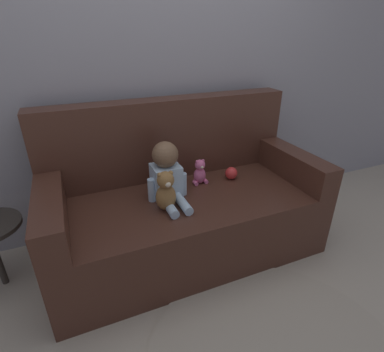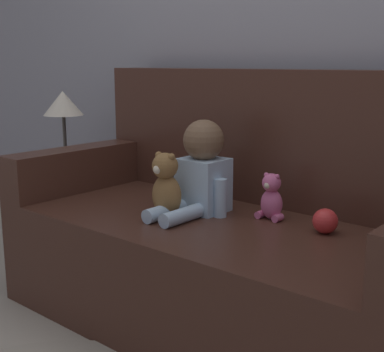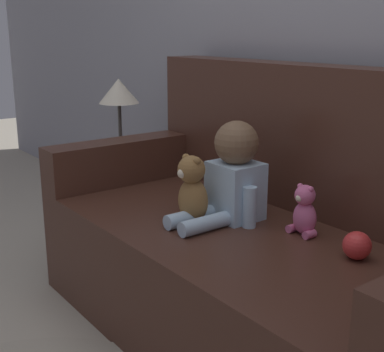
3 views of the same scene
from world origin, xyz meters
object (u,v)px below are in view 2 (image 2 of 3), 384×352
(plush_toy_side, at_px, (271,198))
(toy_ball, at_px, (325,221))
(teddy_bear_brown, at_px, (166,185))
(person_baby, at_px, (200,173))
(side_table, at_px, (65,138))
(couch, at_px, (233,241))

(plush_toy_side, xyz_separation_m, toy_ball, (0.25, -0.03, -0.04))
(teddy_bear_brown, height_order, plush_toy_side, teddy_bear_brown)
(person_baby, relative_size, side_table, 0.42)
(teddy_bear_brown, height_order, toy_ball, teddy_bear_brown)
(toy_ball, bearing_deg, side_table, 178.01)
(person_baby, relative_size, plush_toy_side, 2.06)
(plush_toy_side, bearing_deg, person_baby, -160.38)
(toy_ball, bearing_deg, person_baby, -172.11)
(person_baby, bearing_deg, teddy_bear_brown, -111.79)
(person_baby, distance_m, plush_toy_side, 0.31)
(couch, distance_m, side_table, 1.27)
(teddy_bear_brown, relative_size, plush_toy_side, 1.42)
(couch, xyz_separation_m, toy_ball, (0.40, 0.02, 0.16))
(plush_toy_side, bearing_deg, toy_ball, -6.22)
(person_baby, height_order, plush_toy_side, person_baby)
(teddy_bear_brown, bearing_deg, person_baby, 68.21)
(side_table, bearing_deg, couch, -3.55)
(toy_ball, height_order, side_table, side_table)
(teddy_bear_brown, distance_m, side_table, 1.07)
(teddy_bear_brown, height_order, side_table, side_table)
(couch, distance_m, toy_ball, 0.43)
(teddy_bear_brown, relative_size, toy_ball, 2.86)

